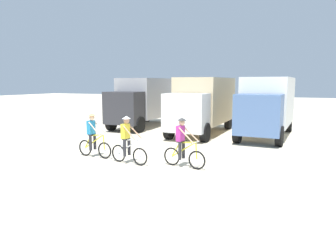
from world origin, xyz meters
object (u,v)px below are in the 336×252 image
at_px(box_truck_grey_hauler, 145,100).
at_px(cyclist_orange_shirt, 93,137).
at_px(box_truck_tan_camper, 203,102).
at_px(cyclist_cowboy_hat, 128,142).
at_px(box_truck_white_box, 267,104).
at_px(cyclist_near_camera, 183,144).

height_order(box_truck_grey_hauler, cyclist_orange_shirt, box_truck_grey_hauler).
bearing_deg(box_truck_tan_camper, cyclist_cowboy_hat, -93.21).
bearing_deg(box_truck_grey_hauler, cyclist_orange_shirt, -75.30).
height_order(box_truck_grey_hauler, box_truck_white_box, same).
xyz_separation_m(box_truck_tan_camper, cyclist_orange_shirt, (-2.29, -7.77, -1.03)).
height_order(box_truck_grey_hauler, box_truck_tan_camper, same).
bearing_deg(cyclist_near_camera, box_truck_grey_hauler, 124.74).
xyz_separation_m(box_truck_white_box, cyclist_orange_shirt, (-5.96, -8.16, -1.03)).
distance_m(cyclist_orange_shirt, cyclist_near_camera, 3.94).
xyz_separation_m(box_truck_tan_camper, cyclist_cowboy_hat, (-0.45, -8.11, -1.03)).
bearing_deg(cyclist_orange_shirt, box_truck_tan_camper, 73.57).
bearing_deg(box_truck_grey_hauler, box_truck_white_box, -6.60).
height_order(cyclist_cowboy_hat, cyclist_near_camera, same).
bearing_deg(box_truck_white_box, cyclist_orange_shirt, -126.15).
xyz_separation_m(box_truck_tan_camper, cyclist_near_camera, (1.65, -7.77, -1.03)).
bearing_deg(box_truck_white_box, box_truck_tan_camper, -173.86).
height_order(box_truck_white_box, cyclist_cowboy_hat, box_truck_white_box).
relative_size(box_truck_tan_camper, box_truck_white_box, 0.99).
bearing_deg(box_truck_white_box, box_truck_grey_hauler, 173.40).
relative_size(cyclist_cowboy_hat, cyclist_near_camera, 1.00).
relative_size(box_truck_grey_hauler, box_truck_tan_camper, 1.00).
relative_size(box_truck_grey_hauler, cyclist_orange_shirt, 3.72).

